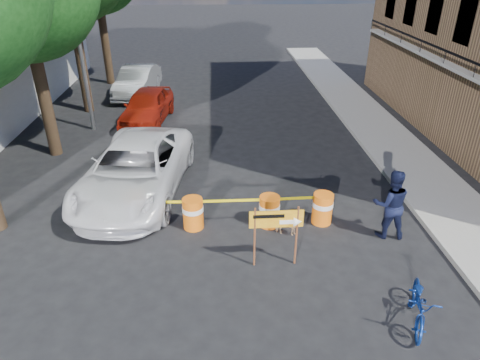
{
  "coord_description": "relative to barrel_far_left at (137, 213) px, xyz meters",
  "views": [
    {
      "loc": [
        -0.68,
        -8.24,
        6.75
      ],
      "look_at": [
        -0.08,
        1.99,
        1.3
      ],
      "focal_mm": 32.0,
      "sensor_mm": 36.0,
      "label": 1
    }
  ],
  "objects": [
    {
      "name": "ground",
      "position": [
        2.91,
        -1.78,
        -0.47
      ],
      "size": [
        120.0,
        120.0,
        0.0
      ],
      "primitive_type": "plane",
      "color": "black",
      "rests_on": "ground"
    },
    {
      "name": "sidewalk_east",
      "position": [
        9.11,
        4.22,
        -0.4
      ],
      "size": [
        2.4,
        40.0,
        0.15
      ],
      "primitive_type": "cube",
      "color": "gray",
      "rests_on": "ground"
    },
    {
      "name": "streetlamp",
      "position": [
        -3.02,
        7.72,
        3.9
      ],
      "size": [
        1.25,
        0.18,
        8.0
      ],
      "color": "gray",
      "rests_on": "ground"
    },
    {
      "name": "barrel_far_left",
      "position": [
        0.0,
        0.0,
        0.0
      ],
      "size": [
        0.58,
        0.58,
        0.9
      ],
      "color": "orange",
      "rests_on": "ground"
    },
    {
      "name": "barrel_mid_left",
      "position": [
        1.52,
        -0.06,
        0.0
      ],
      "size": [
        0.58,
        0.58,
        0.9
      ],
      "color": "orange",
      "rests_on": "ground"
    },
    {
      "name": "barrel_mid_right",
      "position": [
        3.62,
        -0.06,
        0.0
      ],
      "size": [
        0.58,
        0.58,
        0.9
      ],
      "color": "orange",
      "rests_on": "ground"
    },
    {
      "name": "barrel_far_right",
      "position": [
        5.12,
        -0.02,
        0.0
      ],
      "size": [
        0.58,
        0.58,
        0.9
      ],
      "color": "orange",
      "rests_on": "ground"
    },
    {
      "name": "detour_sign",
      "position": [
        3.7,
        -1.79,
        0.71
      ],
      "size": [
        1.27,
        0.24,
        1.63
      ],
      "rotation": [
        0.0,
        0.0,
        0.01
      ],
      "color": "#592D19",
      "rests_on": "ground"
    },
    {
      "name": "pedestrian",
      "position": [
        6.71,
        -0.73,
        0.5
      ],
      "size": [
        1.02,
        0.83,
        1.94
      ],
      "primitive_type": "imported",
      "rotation": [
        0.0,
        0.0,
        3.03
      ],
      "color": "black",
      "rests_on": "ground"
    },
    {
      "name": "bicycle",
      "position": [
        6.25,
        -3.77,
        0.39
      ],
      "size": [
        0.88,
        1.06,
        1.72
      ],
      "primitive_type": "imported",
      "rotation": [
        0.0,
        0.0,
        -0.35
      ],
      "color": "navy",
      "rests_on": "ground"
    },
    {
      "name": "dog",
      "position": [
        4.06,
        -0.58,
        -0.19
      ],
      "size": [
        0.73,
        0.47,
        0.57
      ],
      "primitive_type": "imported",
      "rotation": [
        0.0,
        0.0,
        1.31
      ],
      "color": "tan",
      "rests_on": "ground"
    },
    {
      "name": "suv_white",
      "position": [
        -0.31,
        1.98,
        0.36
      ],
      "size": [
        3.52,
        6.29,
        1.66
      ],
      "primitive_type": "imported",
      "rotation": [
        0.0,
        0.0,
        -0.13
      ],
      "color": "white",
      "rests_on": "ground"
    },
    {
      "name": "sedan_red",
      "position": [
        -0.83,
        8.51,
        0.27
      ],
      "size": [
        2.3,
        4.52,
        1.47
      ],
      "primitive_type": "imported",
      "rotation": [
        0.0,
        0.0,
        -0.13
      ],
      "color": "maroon",
      "rests_on": "ground"
    },
    {
      "name": "sedan_silver",
      "position": [
        -1.89,
        12.73,
        0.28
      ],
      "size": [
        2.12,
        4.71,
        1.5
      ],
      "primitive_type": "imported",
      "rotation": [
        0.0,
        0.0,
        -0.12
      ],
      "color": "#9DA0A4",
      "rests_on": "ground"
    }
  ]
}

